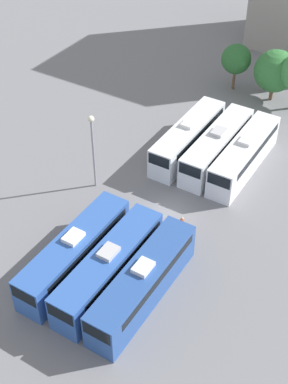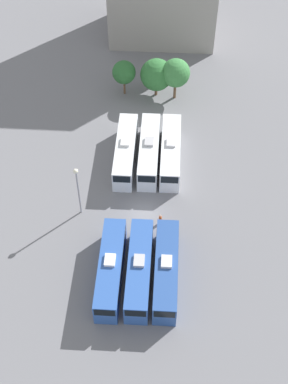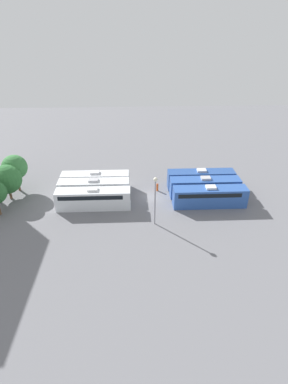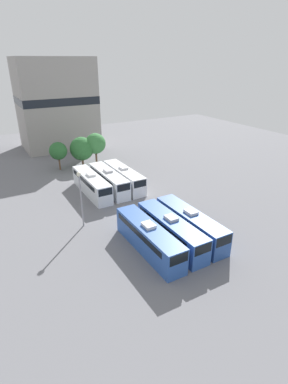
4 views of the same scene
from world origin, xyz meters
TOP-DOWN VIEW (x-y plane):
  - ground_plane at (0.00, 0.00)m, footprint 126.09×126.09m
  - bus_0 at (-3.20, -9.45)m, footprint 2.59×11.97m
  - bus_1 at (0.02, -9.34)m, footprint 2.59×11.97m
  - bus_2 at (3.04, -9.27)m, footprint 2.59×11.97m
  - bus_3 at (-3.08, 9.45)m, footprint 2.59×11.97m
  - bus_4 at (0.10, 9.67)m, footprint 2.59×11.97m
  - bus_5 at (3.02, 9.71)m, footprint 2.59×11.97m
  - worker_person at (2.08, -1.36)m, footprint 0.36×0.36m
  - light_pole at (-7.97, -0.14)m, footprint 0.60×0.60m
  - tree_0 at (-4.49, 23.98)m, footprint 3.56×3.56m
  - tree_1 at (0.40, 23.98)m, footprint 4.90×4.90m

SIDE VIEW (x-z plane):
  - ground_plane at x=0.00m, z-range 0.00..0.00m
  - worker_person at x=2.08m, z-range -0.06..1.55m
  - bus_0 at x=-3.20m, z-range -0.02..3.59m
  - bus_1 at x=0.02m, z-range -0.02..3.59m
  - bus_2 at x=3.04m, z-range -0.02..3.59m
  - bus_3 at x=-3.08m, z-range -0.02..3.59m
  - bus_4 at x=0.10m, z-range -0.02..3.59m
  - bus_5 at x=3.02m, z-range -0.02..3.59m
  - tree_1 at x=0.40m, z-range 0.63..6.82m
  - tree_0 at x=-4.49m, z-range 1.07..6.82m
  - light_pole at x=-7.97m, z-range 1.39..9.19m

